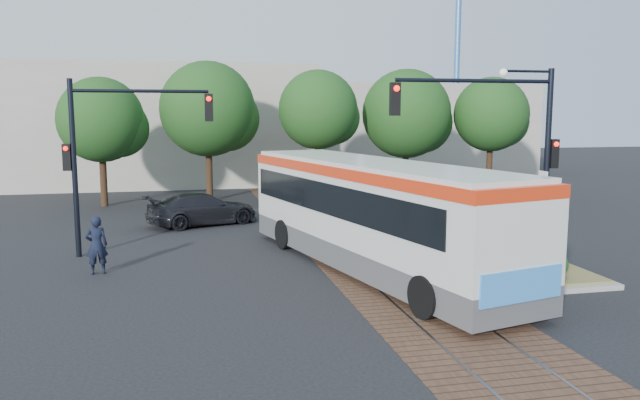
{
  "coord_description": "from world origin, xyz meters",
  "views": [
    {
      "loc": [
        -5.97,
        -18.12,
        4.88
      ],
      "look_at": [
        -0.91,
        4.66,
        1.6
      ],
      "focal_mm": 35.0,
      "sensor_mm": 36.0,
      "label": 1
    }
  ],
  "objects_px": {
    "city_bus": "(371,210)",
    "signal_pole_left": "(109,143)",
    "signal_pole_main": "(512,137)",
    "parked_car": "(203,209)",
    "traffic_island": "(536,258)",
    "officer": "(97,245)"
  },
  "relations": [
    {
      "from": "signal_pole_main",
      "to": "parked_car",
      "type": "bearing_deg",
      "value": 131.82
    },
    {
      "from": "traffic_island",
      "to": "officer",
      "type": "xyz_separation_m",
      "value": [
        -13.4,
        2.33,
        0.56
      ]
    },
    {
      "from": "traffic_island",
      "to": "signal_pole_left",
      "type": "bearing_deg",
      "value": 159.64
    },
    {
      "from": "traffic_island",
      "to": "officer",
      "type": "bearing_deg",
      "value": 170.15
    },
    {
      "from": "traffic_island",
      "to": "signal_pole_left",
      "type": "height_order",
      "value": "signal_pole_left"
    },
    {
      "from": "city_bus",
      "to": "officer",
      "type": "height_order",
      "value": "city_bus"
    },
    {
      "from": "signal_pole_left",
      "to": "officer",
      "type": "bearing_deg",
      "value": -94.66
    },
    {
      "from": "city_bus",
      "to": "signal_pole_left",
      "type": "bearing_deg",
      "value": 140.65
    },
    {
      "from": "officer",
      "to": "signal_pole_left",
      "type": "bearing_deg",
      "value": -105.28
    },
    {
      "from": "signal_pole_left",
      "to": "officer",
      "type": "height_order",
      "value": "signal_pole_left"
    },
    {
      "from": "traffic_island",
      "to": "signal_pole_main",
      "type": "height_order",
      "value": "signal_pole_main"
    },
    {
      "from": "city_bus",
      "to": "traffic_island",
      "type": "relative_size",
      "value": 2.5
    },
    {
      "from": "signal_pole_left",
      "to": "officer",
      "type": "relative_size",
      "value": 3.35
    },
    {
      "from": "signal_pole_main",
      "to": "parked_car",
      "type": "xyz_separation_m",
      "value": [
        -9.01,
        10.07,
        -3.45
      ]
    },
    {
      "from": "city_bus",
      "to": "parked_car",
      "type": "relative_size",
      "value": 2.69
    },
    {
      "from": "traffic_island",
      "to": "signal_pole_left",
      "type": "xyz_separation_m",
      "value": [
        -13.19,
        4.89,
        3.54
      ]
    },
    {
      "from": "signal_pole_main",
      "to": "parked_car",
      "type": "relative_size",
      "value": 1.24
    },
    {
      "from": "traffic_island",
      "to": "signal_pole_left",
      "type": "relative_size",
      "value": 0.87
    },
    {
      "from": "officer",
      "to": "parked_car",
      "type": "relative_size",
      "value": 0.37
    },
    {
      "from": "signal_pole_main",
      "to": "parked_car",
      "type": "height_order",
      "value": "signal_pole_main"
    },
    {
      "from": "signal_pole_main",
      "to": "traffic_island",
      "type": "bearing_deg",
      "value": -5.36
    },
    {
      "from": "traffic_island",
      "to": "parked_car",
      "type": "distance_m",
      "value": 14.24
    }
  ]
}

